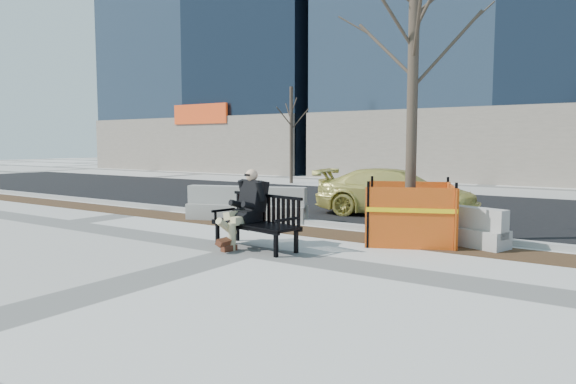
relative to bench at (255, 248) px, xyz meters
The scene contains 11 objects.
ground 0.29m from the bench, 88.57° to the right, with size 120.00×120.00×0.00m, color beige.
mulch_strip 2.31m from the bench, 89.82° to the left, with size 40.00×1.20×0.02m, color #47301C.
asphalt_street 8.51m from the bench, 89.95° to the left, with size 60.00×10.40×0.01m, color black.
curb 3.26m from the bench, 89.87° to the left, with size 60.00×0.25×0.12m, color #9E9B93.
bench is the anchor object (origin of this frame).
seated_man 0.30m from the bench, 158.04° to the left, with size 0.69×1.15×1.61m, color black, non-canonical shape.
tree_fence 3.38m from the bench, 46.21° to the left, with size 2.73×2.73×6.82m, color #F7531A, non-canonical shape.
sedan 6.17m from the bench, 85.35° to the left, with size 1.92×4.73×1.37m, color #D1C45C.
jersey_barrier_left 3.82m from the bench, 131.23° to the left, with size 3.35×0.67×0.96m, color gray, non-canonical shape.
jersey_barrier_right 4.11m from the bench, 44.91° to the left, with size 2.89×0.58×0.83m, color #A6A39C, non-canonical shape.
far_tree_left 17.21m from the bench, 121.23° to the left, with size 2.03×2.03×5.47m, color #44372C, non-canonical shape.
Camera 1 is at (6.40, -8.01, 2.14)m, focal length 32.59 mm.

